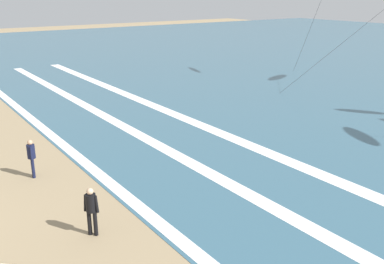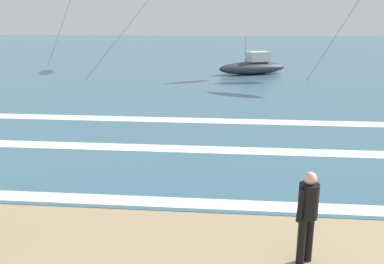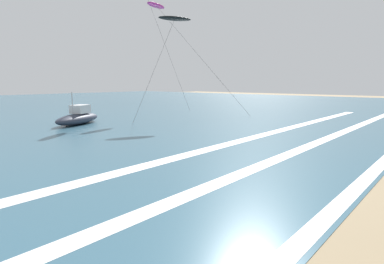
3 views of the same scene
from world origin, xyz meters
name	(u,v)px [view 1 (image 1 of 3)]	position (x,y,z in m)	size (l,w,h in m)	color
wave_foam_shoreline	(88,165)	(-1.93, 7.78, 0.01)	(39.43, 0.51, 0.01)	white
wave_foam_mid_break	(192,164)	(0.56, 11.61, 0.01)	(59.94, 0.71, 0.01)	white
wave_foam_outer_break	(250,145)	(0.23, 15.31, 0.01)	(59.53, 0.82, 0.01)	white
surfer_foreground_main	(91,207)	(3.55, 5.74, 0.96)	(0.44, 0.40, 1.60)	black
surfer_right_near	(31,155)	(-2.04, 5.49, 0.96)	(0.51, 0.32, 1.60)	#141938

